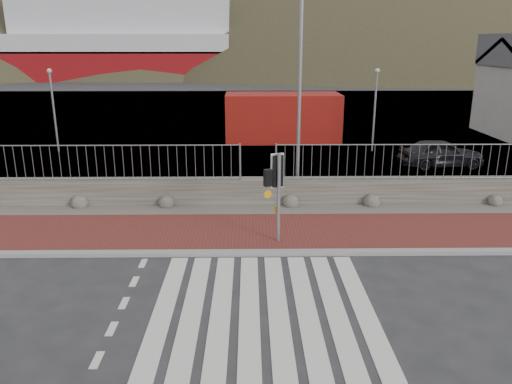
{
  "coord_description": "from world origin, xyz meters",
  "views": [
    {
      "loc": [
        -0.29,
        -9.1,
        5.41
      ],
      "look_at": [
        -0.12,
        3.0,
        1.73
      ],
      "focal_mm": 35.0,
      "sensor_mm": 36.0,
      "label": 1
    }
  ],
  "objects_px": {
    "shipping_container": "(283,118)",
    "streetlight": "(303,82)",
    "traffic_signal_far": "(278,179)",
    "car_a": "(441,153)",
    "ferry": "(84,41)"
  },
  "relations": [
    {
      "from": "streetlight",
      "to": "shipping_container",
      "type": "height_order",
      "value": "streetlight"
    },
    {
      "from": "ferry",
      "to": "traffic_signal_far",
      "type": "relative_size",
      "value": 19.55
    },
    {
      "from": "ferry",
      "to": "car_a",
      "type": "distance_m",
      "value": 64.59
    },
    {
      "from": "ferry",
      "to": "car_a",
      "type": "relative_size",
      "value": 13.69
    },
    {
      "from": "ferry",
      "to": "streetlight",
      "type": "relative_size",
      "value": 6.93
    },
    {
      "from": "traffic_signal_far",
      "to": "car_a",
      "type": "xyz_separation_m",
      "value": [
        7.78,
        8.74,
        -1.23
      ]
    },
    {
      "from": "traffic_signal_far",
      "to": "car_a",
      "type": "bearing_deg",
      "value": -150.46
    },
    {
      "from": "traffic_signal_far",
      "to": "streetlight",
      "type": "bearing_deg",
      "value": -122.89
    },
    {
      "from": "traffic_signal_far",
      "to": "car_a",
      "type": "height_order",
      "value": "traffic_signal_far"
    },
    {
      "from": "car_a",
      "to": "traffic_signal_far",
      "type": "bearing_deg",
      "value": 134.11
    },
    {
      "from": "traffic_signal_far",
      "to": "shipping_container",
      "type": "bearing_deg",
      "value": -113.02
    },
    {
      "from": "streetlight",
      "to": "shipping_container",
      "type": "distance_m",
      "value": 10.93
    },
    {
      "from": "shipping_container",
      "to": "car_a",
      "type": "xyz_separation_m",
      "value": [
        6.68,
        -6.12,
        -0.69
      ]
    },
    {
      "from": "ferry",
      "to": "traffic_signal_far",
      "type": "xyz_separation_m",
      "value": [
        25.12,
        -64.12,
        -3.51
      ]
    },
    {
      "from": "shipping_container",
      "to": "streetlight",
      "type": "bearing_deg",
      "value": -90.82
    }
  ]
}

